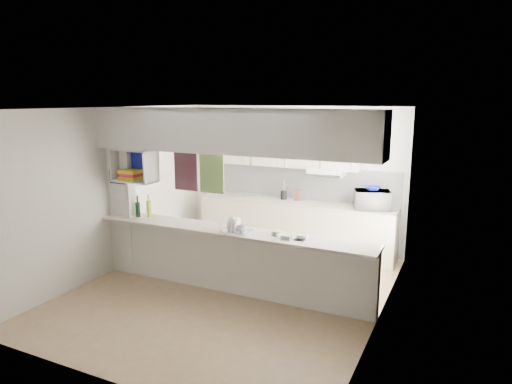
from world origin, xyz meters
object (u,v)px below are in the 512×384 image
Objects in this scene: bowl at (373,189)px; dish_rack at (236,226)px; microwave at (372,200)px; wine_bottles at (143,209)px.

bowl is 0.63× the size of dish_rack.
bowl is at bearing -100.34° from microwave.
dish_rack is (-1.42, -2.15, -0.07)m from microwave.
dish_rack is at bearing -123.40° from bowl.
bowl is (-0.00, 0.01, 0.19)m from microwave.
microwave is at bearing 52.13° from dish_rack.
microwave is 3.73m from wine_bottles.
bowl reaches higher than microwave.
bowl is at bearing 33.51° from wine_bottles.
microwave is at bearing 33.44° from wine_bottles.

